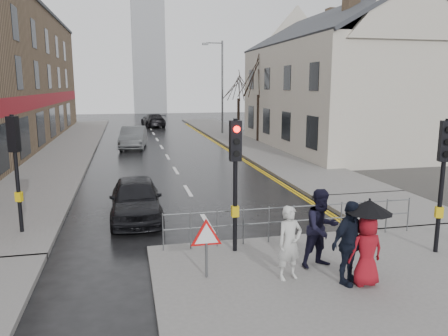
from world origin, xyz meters
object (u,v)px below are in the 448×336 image
pedestrian_b (321,228)px  car_parked (136,199)px  pedestrian_a (290,243)px  car_mid (133,137)px  pedestrian_d (349,243)px  pedestrian_with_umbrella (367,237)px

pedestrian_b → car_parked: 6.64m
pedestrian_a → car_mid: bearing=84.2°
pedestrian_d → car_mid: pedestrian_d is taller
pedestrian_a → pedestrian_d: (1.14, -0.50, 0.09)m
pedestrian_b → pedestrian_a: bearing=-166.7°
pedestrian_with_umbrella → car_parked: size_ratio=0.46×
pedestrian_a → pedestrian_d: bearing=-36.9°
pedestrian_a → pedestrian_with_umbrella: bearing=-36.5°
pedestrian_b → pedestrian_d: 0.99m
pedestrian_b → car_mid: pedestrian_b is taller
pedestrian_d → car_parked: bearing=99.1°
pedestrian_a → pedestrian_with_umbrella: (1.48, -0.64, 0.25)m
car_parked → car_mid: size_ratio=0.88×
car_mid → pedestrian_a: bearing=-75.9°
pedestrian_with_umbrella → pedestrian_d: pedestrian_with_umbrella is taller
pedestrian_b → car_mid: bearing=87.3°
pedestrian_with_umbrella → car_parked: pedestrian_with_umbrella is taller
pedestrian_a → pedestrian_b: size_ratio=0.88×
pedestrian_with_umbrella → pedestrian_b: bearing=115.1°
pedestrian_d → pedestrian_b: bearing=74.8°
pedestrian_with_umbrella → pedestrian_d: (-0.34, 0.14, -0.16)m
pedestrian_b → car_parked: pedestrian_b is taller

